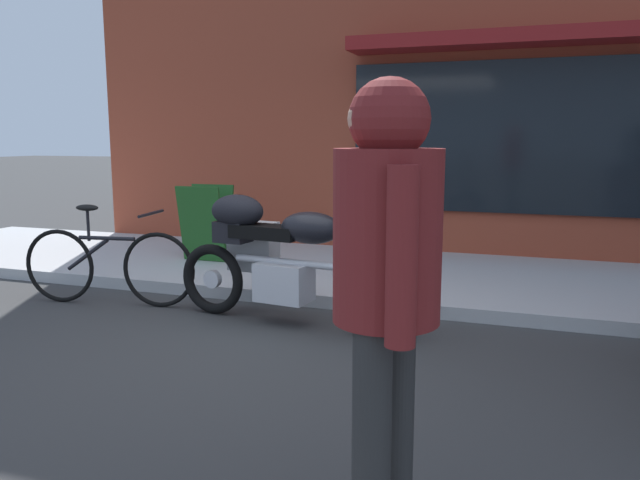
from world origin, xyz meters
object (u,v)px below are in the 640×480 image
touring_motorcycle (277,252)px  pedestrian_walking (386,265)px  parked_bicycle (108,265)px  sandwich_board_sign (206,223)px

touring_motorcycle → pedestrian_walking: 3.08m
pedestrian_walking → parked_bicycle: bearing=141.1°
touring_motorcycle → parked_bicycle: bearing=179.9°
sandwich_board_sign → parked_bicycle: bearing=-93.7°
pedestrian_walking → sandwich_board_sign: (-3.14, 4.28, -0.54)m
touring_motorcycle → sandwich_board_sign: size_ratio=2.48×
parked_bicycle → pedestrian_walking: 4.24m
touring_motorcycle → sandwich_board_sign: (-1.61, 1.66, -0.04)m
touring_motorcycle → parked_bicycle: touring_motorcycle is taller
parked_bicycle → pedestrian_walking: size_ratio=0.96×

